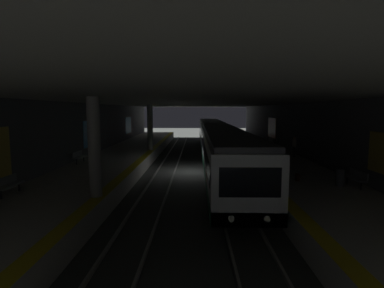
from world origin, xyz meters
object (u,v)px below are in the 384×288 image
at_px(metro_train, 216,140).
at_px(person_walking_mid, 294,146).
at_px(pillar_near, 94,147).
at_px(backpack_on_floor, 297,177).
at_px(bench_right_near, 8,184).
at_px(bench_left_mid, 356,177).
at_px(pillar_far, 150,127).
at_px(bench_left_far, 270,141).
at_px(bench_right_mid, 79,156).
at_px(trash_bin, 340,178).

relative_size(metro_train, person_walking_mid, 22.58).
height_order(pillar_near, backpack_on_floor, pillar_near).
relative_size(pillar_near, bench_right_near, 2.68).
bearing_deg(bench_right_near, bench_left_mid, -84.04).
xyz_separation_m(pillar_far, backpack_on_floor, (-12.99, -10.29, -2.08)).
bearing_deg(bench_left_far, person_walking_mid, -179.55).
bearing_deg(pillar_far, person_walking_mid, -107.84).
height_order(bench_right_near, person_walking_mid, person_walking_mid).
xyz_separation_m(pillar_near, bench_right_near, (0.18, 4.18, -1.75)).
distance_m(bench_left_far, person_walking_mid, 8.22).
height_order(bench_left_mid, bench_right_near, same).
distance_m(bench_right_near, backpack_on_floor, 14.78).
height_order(metro_train, person_walking_mid, metro_train).
relative_size(pillar_far, bench_right_mid, 2.68).
xyz_separation_m(bench_left_mid, bench_left_far, (18.23, 0.00, 0.00)).
relative_size(pillar_near, metro_train, 0.12).
distance_m(metro_train, person_walking_mid, 7.92).
height_order(metro_train, bench_right_mid, metro_train).
bearing_deg(pillar_near, bench_left_mid, -81.35).
height_order(pillar_far, bench_left_mid, pillar_far).
bearing_deg(bench_left_far, bench_right_mid, 124.17).
xyz_separation_m(bench_right_mid, person_walking_mid, (3.38, -17.13, 0.42)).
bearing_deg(bench_left_mid, bench_left_far, 0.00).
height_order(bench_left_mid, bench_left_far, same).
distance_m(bench_right_mid, backpack_on_floor, 15.47).
bearing_deg(pillar_far, metro_train, -85.56).
xyz_separation_m(pillar_near, backpack_on_floor, (3.16, -10.29, -2.08)).
xyz_separation_m(metro_train, bench_right_near, (-16.48, 10.73, -0.45)).
bearing_deg(pillar_near, metro_train, -21.47).
xyz_separation_m(bench_left_far, trash_bin, (-18.09, 0.73, -0.10)).
relative_size(bench_right_near, person_walking_mid, 0.99).
bearing_deg(pillar_near, bench_left_far, -32.54).
relative_size(bench_left_mid, trash_bin, 2.00).
xyz_separation_m(bench_left_mid, person_walking_mid, (10.02, -0.06, 0.42)).
distance_m(bench_left_mid, bench_left_far, 18.23).
height_order(pillar_near, bench_right_near, pillar_near).
bearing_deg(bench_right_mid, bench_left_mid, -111.27).
bearing_deg(bench_right_near, bench_left_far, -40.46).
bearing_deg(bench_left_far, backpack_on_floor, 171.34).
relative_size(pillar_near, bench_right_mid, 2.68).
relative_size(pillar_far, bench_left_mid, 2.68).
relative_size(pillar_far, bench_right_near, 2.68).
xyz_separation_m(pillar_far, bench_left_far, (4.04, -12.88, -1.75)).
height_order(metro_train, trash_bin, metro_train).
bearing_deg(bench_left_far, trash_bin, 177.67).
bearing_deg(bench_left_far, pillar_far, 107.43).
xyz_separation_m(person_walking_mid, trash_bin, (-9.88, 0.80, -0.51)).
height_order(bench_left_mid, backpack_on_floor, bench_left_mid).
relative_size(pillar_near, person_walking_mid, 2.64).
bearing_deg(pillar_far, trash_bin, -139.13).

